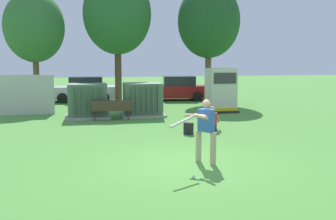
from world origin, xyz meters
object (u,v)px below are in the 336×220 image
at_px(batter, 205,128).
at_px(parked_car_left_of_center, 84,90).
at_px(backpack, 189,129).
at_px(parked_car_leftmost, 5,92).
at_px(generator_enclosure, 221,90).
at_px(transformer_west, 88,101).
at_px(parked_car_right_of_center, 177,89).
at_px(seated_spectator, 212,121).
at_px(park_bench, 111,108).
at_px(sports_ball, 194,177).
at_px(transformer_mid_west, 143,100).

height_order(batter, parked_car_left_of_center, batter).
xyz_separation_m(backpack, parked_car_leftmost, (-8.62, 11.85, 0.54)).
xyz_separation_m(generator_enclosure, parked_car_leftmost, (-11.85, 6.30, -0.38)).
height_order(transformer_west, parked_car_right_of_center, same).
bearing_deg(parked_car_left_of_center, backpack, -72.53).
bearing_deg(parked_car_left_of_center, seated_spectator, -66.78).
xyz_separation_m(generator_enclosure, park_bench, (-5.82, -1.57, -0.60)).
xyz_separation_m(park_bench, sports_ball, (1.32, -9.18, -0.49)).
bearing_deg(parked_car_leftmost, backpack, -53.96).
bearing_deg(seated_spectator, generator_enclosure, 67.00).
distance_m(generator_enclosure, parked_car_leftmost, 13.43).
relative_size(backpack, parked_car_leftmost, 0.10).
bearing_deg(parked_car_leftmost, transformer_mid_west, -42.34).
xyz_separation_m(backpack, parked_car_right_of_center, (2.33, 11.68, 0.54)).
xyz_separation_m(sports_ball, seated_spectator, (2.39, 5.80, 0.33)).
xyz_separation_m(transformer_mid_west, park_bench, (-1.58, -0.94, -0.25)).
height_order(sports_ball, seated_spectator, seated_spectator).
bearing_deg(generator_enclosure, backpack, -120.15).
height_order(transformer_mid_west, sports_ball, transformer_mid_west).
height_order(parked_car_leftmost, parked_car_left_of_center, same).
distance_m(park_bench, parked_car_leftmost, 9.92).
height_order(sports_ball, parked_car_right_of_center, parked_car_right_of_center).
distance_m(transformer_west, parked_car_leftmost, 8.49).
distance_m(parked_car_left_of_center, parked_car_right_of_center, 6.16).
height_order(transformer_mid_west, backpack, transformer_mid_west).
bearing_deg(generator_enclosure, seated_spectator, -113.00).
bearing_deg(generator_enclosure, sports_ball, -112.69).
bearing_deg(generator_enclosure, parked_car_left_of_center, 137.03).
bearing_deg(parked_car_leftmost, batter, -63.27).
distance_m(generator_enclosure, backpack, 6.49).
xyz_separation_m(generator_enclosure, batter, (-3.86, -9.57, -0.16)).
distance_m(transformer_mid_west, seated_spectator, 4.84).
xyz_separation_m(transformer_mid_west, backpack, (1.02, -4.92, -0.57)).
distance_m(generator_enclosure, batter, 10.32).
xyz_separation_m(batter, seated_spectator, (1.76, 4.61, -0.60)).
distance_m(transformer_mid_west, parked_car_leftmost, 10.29).
height_order(generator_enclosure, seated_spectator, generator_enclosure).
relative_size(transformer_mid_west, seated_spectator, 2.18).
xyz_separation_m(park_bench, seated_spectator, (3.72, -3.38, -0.16)).
relative_size(batter, parked_car_leftmost, 0.41).
height_order(transformer_mid_west, generator_enclosure, generator_enclosure).
bearing_deg(parked_car_right_of_center, transformer_mid_west, -116.31).
xyz_separation_m(transformer_mid_west, sports_ball, (-0.25, -10.12, -0.74)).
bearing_deg(backpack, parked_car_leftmost, 126.04).
bearing_deg(batter, parked_car_leftmost, 116.73).
height_order(transformer_west, sports_ball, transformer_west).
bearing_deg(park_bench, parked_car_left_of_center, 98.54).
bearing_deg(transformer_west, seated_spectator, -42.48).
xyz_separation_m(transformer_mid_west, generator_enclosure, (4.25, 0.64, 0.35)).
bearing_deg(sports_ball, parked_car_left_of_center, 98.36).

